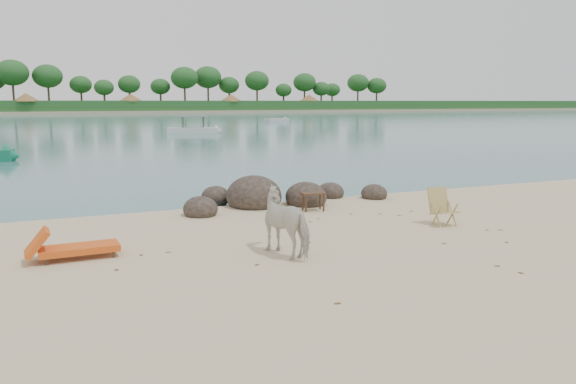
% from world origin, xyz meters
% --- Properties ---
extents(water, '(400.00, 400.00, 0.00)m').
position_xyz_m(water, '(0.00, 90.00, 0.00)').
color(water, '#3C6E79').
rests_on(water, ground).
extents(far_shore, '(420.00, 90.00, 1.40)m').
position_xyz_m(far_shore, '(0.00, 170.00, 0.00)').
color(far_shore, tan).
rests_on(far_shore, ground).
extents(far_scenery, '(420.00, 18.00, 9.50)m').
position_xyz_m(far_scenery, '(0.03, 136.70, 3.14)').
color(far_scenery, '#1E4C1E').
rests_on(far_scenery, ground).
extents(boulders, '(6.22, 2.68, 1.14)m').
position_xyz_m(boulders, '(0.53, 5.71, 0.21)').
color(boulders, '#2A241C').
rests_on(boulders, ground).
extents(cow, '(1.05, 1.59, 1.24)m').
position_xyz_m(cow, '(-1.07, 0.81, 0.62)').
color(cow, silver).
rests_on(cow, ground).
extents(side_table, '(0.65, 0.47, 0.48)m').
position_xyz_m(side_table, '(1.20, 4.39, 0.24)').
color(side_table, '#312213').
rests_on(side_table, ground).
extents(lounge_chair, '(1.76, 0.66, 0.52)m').
position_xyz_m(lounge_chair, '(-4.73, 2.06, 0.26)').
color(lounge_chair, '#CE5A18').
rests_on(lounge_chair, ground).
extents(deck_chair, '(0.60, 0.65, 0.86)m').
position_xyz_m(deck_chair, '(3.22, 1.59, 0.43)').
color(deck_chair, tan).
rests_on(deck_chair, ground).
extents(boat_mid, '(5.41, 2.88, 2.60)m').
position_xyz_m(boat_mid, '(7.72, 42.92, 1.30)').
color(boat_mid, silver).
rests_on(boat_mid, water).
extents(boat_far, '(5.08, 3.48, 0.60)m').
position_xyz_m(boat_far, '(25.96, 66.69, 0.30)').
color(boat_far, '#B3B4B0').
rests_on(boat_far, water).
extents(dead_leaves, '(8.37, 5.64, 0.00)m').
position_xyz_m(dead_leaves, '(0.84, 1.35, 0.01)').
color(dead_leaves, brown).
rests_on(dead_leaves, ground).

